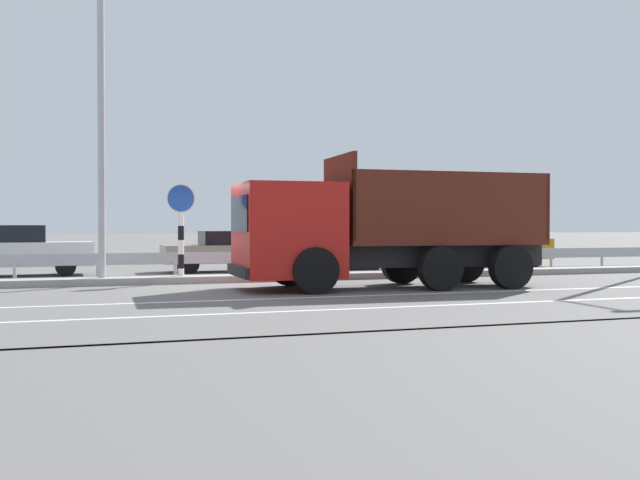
{
  "coord_description": "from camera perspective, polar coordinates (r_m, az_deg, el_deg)",
  "views": [
    {
      "loc": [
        -4.11,
        -17.88,
        1.48
      ],
      "look_at": [
        2.34,
        0.45,
        1.15
      ],
      "focal_mm": 42.0,
      "sensor_mm": 36.0,
      "label": 1
    }
  ],
  "objects": [
    {
      "name": "street_lamp_1",
      "position": [
        20.05,
        -16.34,
        10.99
      ],
      "size": [
        0.71,
        2.7,
        8.88
      ],
      "color": "#ADADB2",
      "rests_on": "ground_plane"
    },
    {
      "name": "dump_truck",
      "position": [
        17.99,
        2.42,
        0.29
      ],
      "size": [
        7.71,
        2.98,
        3.19
      ],
      "rotation": [
        0.0,
        0.0,
        1.52
      ],
      "color": "red",
      "rests_on": "ground_plane"
    },
    {
      "name": "parked_car_5",
      "position": [
        25.1,
        -7.36,
        -0.82
      ],
      "size": [
        3.97,
        1.82,
        1.35
      ],
      "rotation": [
        0.0,
        0.0,
        1.56
      ],
      "color": "gray",
      "rests_on": "ground_plane"
    },
    {
      "name": "parked_car_7",
      "position": [
        28.89,
        12.74,
        -0.39
      ],
      "size": [
        4.57,
        2.27,
        1.6
      ],
      "rotation": [
        0.0,
        0.0,
        1.49
      ],
      "color": "#B27A14",
      "rests_on": "ground_plane"
    },
    {
      "name": "lane_strip_1",
      "position": [
        14.79,
        12.26,
        -4.77
      ],
      "size": [
        68.71,
        0.16,
        0.01
      ],
      "primitive_type": "cube",
      "color": "silver",
      "rests_on": "ground_plane"
    },
    {
      "name": "lane_strip_2",
      "position": [
        12.51,
        19.03,
        -5.85
      ],
      "size": [
        68.71,
        0.16,
        0.01
      ],
      "primitive_type": "cube",
      "color": "silver",
      "rests_on": "ground_plane"
    },
    {
      "name": "ground_plane",
      "position": [
        18.41,
        -6.42,
        -3.63
      ],
      "size": [
        320.0,
        320.0,
        0.0
      ],
      "primitive_type": "plane",
      "color": "#605E5B"
    },
    {
      "name": "lane_strip_3",
      "position": [
        12.51,
        19.04,
        -5.85
      ],
      "size": [
        68.71,
        0.16,
        0.01
      ],
      "primitive_type": "cube",
      "color": "silver",
      "rests_on": "ground_plane"
    },
    {
      "name": "median_guardrail",
      "position": [
        21.26,
        -8.21,
        -1.48
      ],
      "size": [
        68.71,
        0.09,
        0.78
      ],
      "color": "#9EA0A5",
      "rests_on": "ground_plane"
    },
    {
      "name": "median_island",
      "position": [
        20.48,
        -7.76,
        -2.91
      ],
      "size": [
        37.79,
        1.1,
        0.18
      ],
      "primitive_type": "cube",
      "color": "gray",
      "rests_on": "ground_plane"
    },
    {
      "name": "lane_strip_0",
      "position": [
        16.8,
        8.09,
        -4.07
      ],
      "size": [
        68.71,
        0.16,
        0.01
      ],
      "primitive_type": "cube",
      "color": "silver",
      "rests_on": "ground_plane"
    },
    {
      "name": "parked_car_6",
      "position": [
        26.42,
        3.19,
        -0.75
      ],
      "size": [
        4.5,
        2.03,
        1.32
      ],
      "rotation": [
        0.0,
        0.0,
        -1.63
      ],
      "color": "maroon",
      "rests_on": "ground_plane"
    },
    {
      "name": "parked_car_4",
      "position": [
        24.48,
        -22.04,
        -0.75
      ],
      "size": [
        4.34,
        1.83,
        1.54
      ],
      "rotation": [
        0.0,
        0.0,
        -1.57
      ],
      "color": "silver",
      "rests_on": "ground_plane"
    },
    {
      "name": "median_road_sign",
      "position": [
        20.25,
        -10.55,
        0.72
      ],
      "size": [
        0.76,
        0.16,
        2.63
      ],
      "color": "white",
      "rests_on": "ground_plane"
    }
  ]
}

